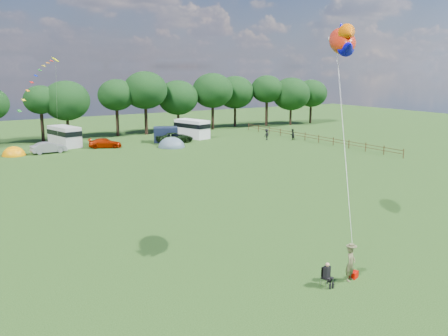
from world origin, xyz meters
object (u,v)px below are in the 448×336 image
campervan_d (192,128)px  walker_a (292,134)px  fish_kite (343,41)px  car_c (105,143)px  tent_greyblue (172,147)px  tent_orange (14,155)px  car_d (175,137)px  walker_b (266,135)px  campervan_c (65,136)px  kite_flyer (351,264)px  camp_chair (327,272)px  car_b (49,148)px

campervan_d → walker_a: campervan_d is taller
fish_kite → car_c: bearing=31.6°
tent_greyblue → walker_a: size_ratio=2.41×
car_c → tent_orange: car_c is taller
tent_greyblue → fish_kite: (-8.95, -40.82, 12.39)m
car_d → campervan_d: size_ratio=0.90×
fish_kite → walker_b: size_ratio=2.37×
campervan_c → kite_flyer: bearing=169.2°
fish_kite → walker_b: fish_kite is taller
tent_orange → tent_greyblue: 20.29m
campervan_c → tent_orange: bearing=106.9°
car_c → car_d: 10.29m
camp_chair → walker_b: (28.32, 42.97, 0.10)m
tent_orange → fish_kite: size_ratio=0.77×
walker_b → fish_kite: bearing=36.5°
car_b → campervan_c: 5.69m
campervan_c → tent_orange: campervan_c is taller
camp_chair → car_c: bearing=68.4°
campervan_d → walker_a: 15.61m
car_d → tent_greyblue: size_ratio=1.38×
car_b → campervan_c: (3.27, 4.59, 0.78)m
car_b → kite_flyer: kite_flyer is taller
car_c → tent_orange: size_ratio=1.37×
camp_chair → kite_flyer: bearing=-22.4°
car_d → tent_orange: bearing=90.8°
kite_flyer → fish_kite: 12.39m
car_d → walker_b: (12.98, -5.09, 0.09)m
camp_chair → walker_a: 51.84m
car_d → fish_kite: size_ratio=1.39×
campervan_d → camp_chair: bearing=143.8°
campervan_d → car_b: bearing=81.8°
campervan_c → walker_a: (31.01, -12.09, -0.67)m
campervan_c → car_b: bearing=132.9°
tent_greyblue → car_d: bearing=57.5°
car_d → fish_kite: fish_kite is taller
car_b → car_c: (7.63, 0.40, -0.08)m
kite_flyer → walker_b: kite_flyer is taller
car_d → walker_a: 17.85m
campervan_c → campervan_d: (19.19, -1.92, 0.02)m
campervan_d → tent_greyblue: 9.64m
camp_chair → fish_kite: (4.13, 3.71, 11.65)m
car_d → kite_flyer: (-13.82, -48.24, 0.17)m
tent_orange → camp_chair: camp_chair is taller
tent_orange → car_b: bearing=-7.6°
campervan_d → walker_b: 11.76m
car_d → camp_chair: car_d is taller
fish_kite → walker_a: fish_kite is taller
campervan_c → car_d: bearing=-120.6°
walker_b → campervan_d: bearing=-66.1°
campervan_c → walker_a: 33.29m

